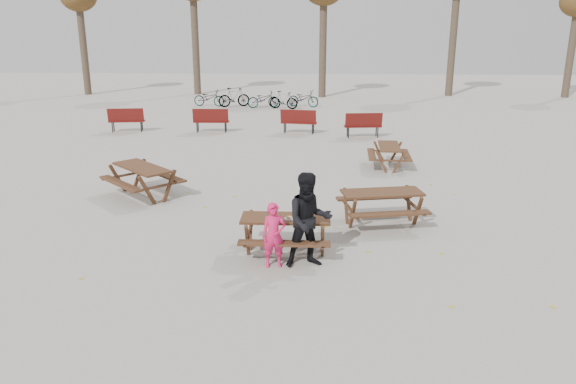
{
  "coord_description": "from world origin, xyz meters",
  "views": [
    {
      "loc": [
        0.55,
        -10.65,
        4.59
      ],
      "look_at": [
        0.0,
        1.0,
        1.0
      ],
      "focal_mm": 35.0,
      "sensor_mm": 36.0,
      "label": 1
    }
  ],
  "objects_px": {
    "soda_bottle": "(274,215)",
    "picnic_table_far": "(389,156)",
    "food_tray": "(289,219)",
    "child": "(274,235)",
    "main_picnic_table": "(286,226)",
    "picnic_table_north": "(143,181)",
    "picnic_table_east": "(381,208)",
    "adult": "(309,220)"
  },
  "relations": [
    {
      "from": "food_tray",
      "to": "picnic_table_east",
      "type": "xyz_separation_m",
      "value": [
        2.06,
        1.96,
        -0.39
      ]
    },
    {
      "from": "soda_bottle",
      "to": "picnic_table_east",
      "type": "height_order",
      "value": "soda_bottle"
    },
    {
      "from": "picnic_table_east",
      "to": "picnic_table_north",
      "type": "bearing_deg",
      "value": 152.12
    },
    {
      "from": "soda_bottle",
      "to": "picnic_table_east",
      "type": "xyz_separation_m",
      "value": [
        2.38,
        1.89,
        -0.45
      ]
    },
    {
      "from": "adult",
      "to": "picnic_table_north",
      "type": "relative_size",
      "value": 0.96
    },
    {
      "from": "food_tray",
      "to": "soda_bottle",
      "type": "xyz_separation_m",
      "value": [
        -0.31,
        0.07,
        0.05
      ]
    },
    {
      "from": "picnic_table_north",
      "to": "adult",
      "type": "bearing_deg",
      "value": 1.35
    },
    {
      "from": "main_picnic_table",
      "to": "food_tray",
      "type": "height_order",
      "value": "food_tray"
    },
    {
      "from": "food_tray",
      "to": "picnic_table_east",
      "type": "height_order",
      "value": "food_tray"
    },
    {
      "from": "main_picnic_table",
      "to": "picnic_table_north",
      "type": "xyz_separation_m",
      "value": [
        -4.05,
        3.67,
        -0.17
      ]
    },
    {
      "from": "child",
      "to": "picnic_table_north",
      "type": "relative_size",
      "value": 0.66
    },
    {
      "from": "main_picnic_table",
      "to": "soda_bottle",
      "type": "xyz_separation_m",
      "value": [
        -0.24,
        -0.09,
        0.26
      ]
    },
    {
      "from": "food_tray",
      "to": "adult",
      "type": "bearing_deg",
      "value": -47.95
    },
    {
      "from": "main_picnic_table",
      "to": "food_tray",
      "type": "xyz_separation_m",
      "value": [
        0.08,
        -0.15,
        0.21
      ]
    },
    {
      "from": "soda_bottle",
      "to": "picnic_table_north",
      "type": "distance_m",
      "value": 5.37
    },
    {
      "from": "adult",
      "to": "picnic_table_far",
      "type": "relative_size",
      "value": 1.13
    },
    {
      "from": "child",
      "to": "picnic_table_east",
      "type": "distance_m",
      "value": 3.4
    },
    {
      "from": "picnic_table_north",
      "to": "picnic_table_far",
      "type": "xyz_separation_m",
      "value": [
        7.02,
        3.49,
        -0.06
      ]
    },
    {
      "from": "main_picnic_table",
      "to": "child",
      "type": "relative_size",
      "value": 1.41
    },
    {
      "from": "child",
      "to": "adult",
      "type": "bearing_deg",
      "value": -3.61
    },
    {
      "from": "main_picnic_table",
      "to": "child",
      "type": "xyz_separation_m",
      "value": [
        -0.19,
        -0.66,
        0.05
      ]
    },
    {
      "from": "soda_bottle",
      "to": "adult",
      "type": "height_order",
      "value": "adult"
    },
    {
      "from": "picnic_table_north",
      "to": "child",
      "type": "bearing_deg",
      "value": -3.65
    },
    {
      "from": "food_tray",
      "to": "child",
      "type": "height_order",
      "value": "child"
    },
    {
      "from": "picnic_table_east",
      "to": "child",
      "type": "bearing_deg",
      "value": -144.48
    },
    {
      "from": "soda_bottle",
      "to": "child",
      "type": "bearing_deg",
      "value": -85.65
    },
    {
      "from": "picnic_table_far",
      "to": "food_tray",
      "type": "bearing_deg",
      "value": 161.38
    },
    {
      "from": "food_tray",
      "to": "soda_bottle",
      "type": "distance_m",
      "value": 0.32
    },
    {
      "from": "child",
      "to": "adult",
      "type": "relative_size",
      "value": 0.69
    },
    {
      "from": "food_tray",
      "to": "picnic_table_east",
      "type": "bearing_deg",
      "value": 43.48
    },
    {
      "from": "adult",
      "to": "picnic_table_east",
      "type": "bearing_deg",
      "value": 41.03
    },
    {
      "from": "food_tray",
      "to": "picnic_table_far",
      "type": "bearing_deg",
      "value": 68.39
    },
    {
      "from": "picnic_table_east",
      "to": "picnic_table_far",
      "type": "relative_size",
      "value": 1.11
    },
    {
      "from": "food_tray",
      "to": "child",
      "type": "bearing_deg",
      "value": -117.8
    },
    {
      "from": "picnic_table_east",
      "to": "food_tray",
      "type": "bearing_deg",
      "value": -147.6
    },
    {
      "from": "soda_bottle",
      "to": "picnic_table_north",
      "type": "height_order",
      "value": "soda_bottle"
    },
    {
      "from": "main_picnic_table",
      "to": "adult",
      "type": "relative_size",
      "value": 0.96
    },
    {
      "from": "child",
      "to": "food_tray",
      "type": "bearing_deg",
      "value": 53.03
    },
    {
      "from": "picnic_table_north",
      "to": "picnic_table_far",
      "type": "bearing_deg",
      "value": 71.16
    },
    {
      "from": "soda_bottle",
      "to": "picnic_table_far",
      "type": "xyz_separation_m",
      "value": [
        3.21,
        7.25,
        -0.49
      ]
    },
    {
      "from": "food_tray",
      "to": "main_picnic_table",
      "type": "bearing_deg",
      "value": 116.31
    },
    {
      "from": "main_picnic_table",
      "to": "picnic_table_far",
      "type": "bearing_deg",
      "value": 67.45
    }
  ]
}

